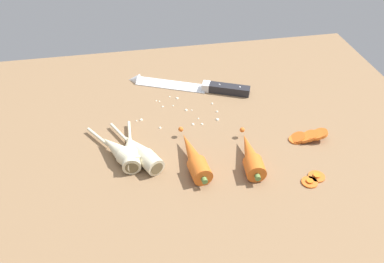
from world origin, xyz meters
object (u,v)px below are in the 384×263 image
Objects in this scene: chefs_knife at (186,85)px; carrot_slice_stray_mid at (317,176)px; parsnip_front at (141,152)px; parsnip_mid_left at (119,151)px; carrot_slice_stack at (307,136)px; carrot_slice_stray_near at (310,182)px; whole_carrot at (194,157)px; whole_carrot_second at (251,156)px; parsnip_mid_right at (131,151)px.

chefs_knife reaches higher than carrot_slice_stray_mid.
parsnip_front is 38.20cm from carrot_slice_stray_mid.
carrot_slice_stack is (43.57, -1.69, -0.91)cm from parsnip_mid_left.
parsnip_front reaches higher than carrot_slice_stray_near.
whole_carrot reaches higher than carrot_slice_stray_mid.
parsnip_front is (-23.39, 5.90, -0.12)cm from whole_carrot_second.
parsnip_mid_left is 4.83× the size of carrot_slice_stray_mid.
chefs_knife is at bearing 61.62° from parsnip_front.
parsnip_mid_left is at bearing 167.30° from parsnip_front.
whole_carrot is 12.37cm from whole_carrot_second.
carrot_slice_stray_near is at bearing -110.68° from carrot_slice_stack.
whole_carrot is at bearing -172.93° from carrot_slice_stack.
parsnip_mid_right is 5.00× the size of carrot_slice_stray_mid.
carrot_slice_stray_near is (-5.07, -13.43, -0.71)cm from carrot_slice_stack.
whole_carrot reaches higher than carrot_slice_stack.
whole_carrot_second is 1.00× the size of parsnip_mid_left.
carrot_slice_stray_near and carrot_slice_stray_mid have the same top height.
carrot_slice_stray_mid is (38.09, -13.57, -1.62)cm from parsnip_mid_right.
chefs_knife is 1.94× the size of whole_carrot_second.
chefs_knife is 3.69× the size of carrot_slice_stack.
whole_carrot_second is at bearing -14.15° from parsnip_front.
whole_carrot_second is 0.97× the size of parsnip_mid_right.
whole_carrot is at bearing 160.72° from carrot_slice_stray_mid.
whole_carrot_second is at bearing 141.98° from carrot_slice_stray_near.
carrot_slice_stray_near is at bearing -148.26° from carrot_slice_stray_mid.
chefs_knife is 9.36× the size of carrot_slice_stray_mid.
whole_carrot is 11.88cm from parsnip_front.
whole_carrot_second reaches higher than parsnip_front.
chefs_knife reaches higher than carrot_slice_stray_near.
chefs_knife is at bearing 114.38° from carrot_slice_stray_near.
whole_carrot is 24.85cm from carrot_slice_stray_near.
chefs_knife is at bearing 130.28° from carrot_slice_stack.
carrot_slice_stack reaches higher than carrot_slice_stray_mid.
whole_carrot_second is 4.83× the size of carrot_slice_stray_mid.
whole_carrot is 16.63cm from parsnip_mid_left.
carrot_slice_stray_mid is at bearing -18.77° from parsnip_mid_left.
parsnip_mid_right is 41.07cm from carrot_slice_stack.
parsnip_front is (-11.16, 4.08, -0.12)cm from whole_carrot.
parsnip_front is 2.27cm from parsnip_mid_right.
whole_carrot is at bearing -96.80° from chefs_knife.
carrot_slice_stray_mid is (12.57, -6.86, -1.74)cm from whole_carrot_second.
chefs_knife is 1.87× the size of parsnip_mid_right.
parsnip_front is 38.93cm from carrot_slice_stack.
parsnip_front is 5.74× the size of carrot_slice_stray_near.
whole_carrot is 1.10× the size of whole_carrot_second.
whole_carrot is at bearing -17.97° from parsnip_mid_left.
whole_carrot is 1.11× the size of parsnip_mid_left.
parsnip_mid_left reaches higher than carrot_slice_stray_near.
whole_carrot_second reaches higher than parsnip_mid_right.
carrot_slice_stray_mid is (40.63, -13.81, -1.62)cm from parsnip_mid_left.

